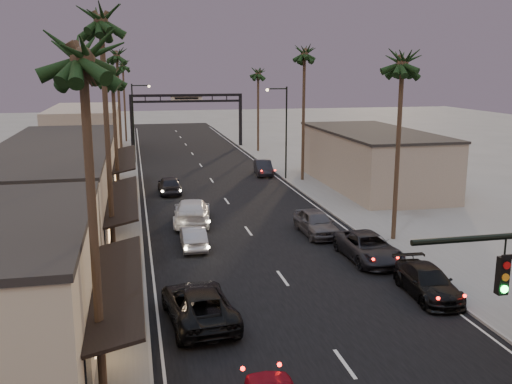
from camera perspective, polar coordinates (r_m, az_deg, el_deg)
name	(u,v)px	position (r m, az deg, el deg)	size (l,w,h in m)	color
ground	(221,193)	(49.88, -3.51, -0.15)	(200.00, 200.00, 0.00)	slate
road	(213,182)	(54.72, -4.31, 0.97)	(14.00, 120.00, 0.02)	black
sidewalk_left	(113,173)	(61.14, -14.09, 1.88)	(5.00, 92.00, 0.12)	slate
sidewalk_right	(289,166)	(63.37, 3.34, 2.60)	(5.00, 92.00, 0.12)	slate
storefront_mid	(36,208)	(35.54, -21.11, -1.54)	(8.00, 14.00, 5.50)	gray
storefront_far	(66,167)	(51.15, -18.46, 2.40)	(8.00, 16.00, 5.00)	beige
storefront_dist	(86,132)	(73.78, -16.66, 5.79)	(8.00, 20.00, 6.00)	gray
building_right	(372,160)	(53.30, 11.52, 3.17)	(8.00, 18.00, 5.00)	gray
arch	(187,107)	(78.67, -6.94, 8.44)	(15.20, 0.40, 7.27)	black
streetlight_right	(284,125)	(55.29, 2.77, 6.69)	(2.13, 0.30, 9.00)	black
streetlight_left	(136,117)	(66.38, -11.95, 7.38)	(2.13, 0.30, 9.00)	black
palm_la	(81,43)	(17.21, -17.05, 14.07)	(3.20, 3.20, 13.20)	#38281C
palm_lb	(100,13)	(30.29, -15.30, 16.89)	(3.20, 3.20, 15.20)	#38281C
palm_lc	(112,72)	(44.17, -14.19, 11.59)	(3.20, 3.20, 12.20)	#38281C
palm_ld	(117,51)	(63.19, -13.78, 13.50)	(3.20, 3.20, 14.20)	#38281C
palm_ra	(403,56)	(35.88, 14.48, 13.05)	(3.20, 3.20, 13.20)	#38281C
palm_rb	(305,49)	(54.55, 4.88, 14.03)	(3.20, 3.20, 14.20)	#38281C
palm_rc	(258,70)	(73.88, 0.22, 12.11)	(3.20, 3.20, 12.20)	#38281C
palm_far	(123,63)	(86.16, -13.20, 12.48)	(3.20, 3.20, 13.20)	#38281C
oncoming_pickup	(199,304)	(25.12, -5.75, -11.11)	(2.64, 5.73, 1.59)	black
oncoming_silver	(193,237)	(34.99, -6.30, -4.50)	(1.42, 4.08, 1.34)	#95969A
oncoming_white	(192,211)	(40.26, -6.43, -1.95)	(2.47, 6.08, 1.76)	silver
oncoming_dgrey	(169,185)	(50.22, -8.65, 0.73)	(1.83, 4.56, 1.55)	black
curbside_near	(368,247)	(33.19, 11.16, -5.44)	(2.53, 5.48, 1.52)	black
curbside_black	(427,282)	(28.86, 16.78, -8.60)	(1.99, 4.89, 1.42)	black
curbside_grey	(316,222)	(37.64, 6.00, -3.05)	(1.93, 4.81, 1.64)	#434246
curbside_far	(263,168)	(58.31, 0.73, 2.45)	(1.58, 4.52, 1.49)	black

